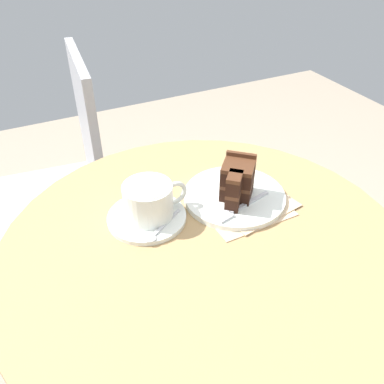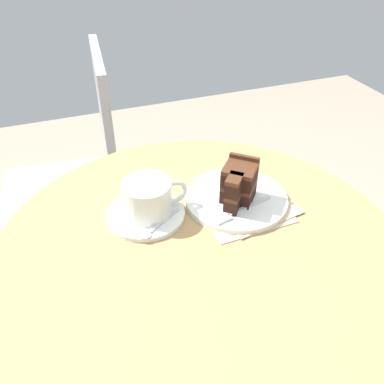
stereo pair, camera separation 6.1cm
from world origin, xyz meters
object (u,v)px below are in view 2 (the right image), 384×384
teaspoon (156,227)px  cafe_chair (85,169)px  cake_plate (236,199)px  cake_slice (238,184)px  napkin (245,205)px  coffee_cup (148,197)px  fork (236,212)px  saucer (146,214)px

teaspoon → cafe_chair: 0.66m
cake_plate → cake_slice: 0.04m
napkin → coffee_cup: bearing=168.1°
teaspoon → cake_slice: bearing=154.6°
coffee_cup → cafe_chair: bearing=97.5°
napkin → cake_slice: bearing=136.7°
cake_slice → fork: cake_slice is taller
coffee_cup → cake_plate: (0.17, -0.02, -0.04)m
saucer → cake_slice: 0.19m
teaspoon → cake_plate: 0.18m
teaspoon → cake_plate: (0.17, 0.03, -0.01)m
napkin → cake_plate: bearing=115.4°
saucer → fork: 0.17m
cake_plate → cake_slice: cake_slice is taller
teaspoon → fork: (0.15, -0.01, 0.00)m
saucer → teaspoon: teaspoon is taller
teaspoon → cake_plate: teaspoon is taller
coffee_cup → cake_plate: bearing=-6.0°
fork → cafe_chair: 0.71m
coffee_cup → cake_slice: 0.17m
cake_plate → teaspoon: bearing=-169.7°
saucer → napkin: 0.19m
cake_slice → fork: size_ratio=0.71×
cafe_chair → cake_plate: bearing=28.8°
cafe_chair → saucer: bearing=12.6°
teaspoon → fork: size_ratio=0.68×
cake_slice → napkin: bearing=-43.3°
cake_slice → cafe_chair: (-0.25, 0.59, -0.27)m
saucer → cafe_chair: 0.61m
teaspoon → cafe_chair: cafe_chair is taller
saucer → teaspoon: 0.05m
cake_slice → cafe_chair: bearing=112.5°
fork → saucer: bearing=-35.4°
cafe_chair → coffee_cup: bearing=13.3°
teaspoon → cake_plate: bearing=157.4°
napkin → cafe_chair: cafe_chair is taller
coffee_cup → saucer: bearing=-178.1°
fork → napkin: (0.03, 0.03, -0.01)m
coffee_cup → teaspoon: size_ratio=1.38×
coffee_cup → cafe_chair: size_ratio=0.14×
napkin → cafe_chair: size_ratio=0.21×
coffee_cup → teaspoon: 0.06m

